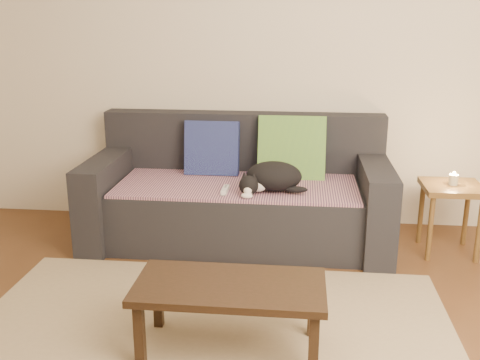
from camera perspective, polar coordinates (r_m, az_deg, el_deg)
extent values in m
cube|color=beige|center=(4.27, 0.52, 12.78)|extent=(4.50, 0.04, 2.60)
cube|color=#232328|center=(4.00, -0.24, -3.46)|extent=(1.70, 0.78, 0.42)
cube|color=#232328|center=(4.26, 0.36, 3.87)|extent=(2.10, 0.18, 0.45)
cube|color=#232328|center=(4.18, -13.30, -1.72)|extent=(0.20, 0.90, 0.60)
cube|color=#232328|center=(3.98, 13.49, -2.65)|extent=(0.20, 0.90, 0.60)
cube|color=#3B2546|center=(3.91, -0.28, -0.52)|extent=(1.66, 0.74, 0.02)
cube|color=#171250|center=(4.14, -2.86, 3.26)|extent=(0.40, 0.17, 0.41)
cube|color=#0B4A46|center=(4.09, 5.27, 3.05)|extent=(0.48, 0.25, 0.50)
ellipsoid|color=black|center=(3.74, 3.46, 0.39)|extent=(0.39, 0.30, 0.20)
sphere|color=black|center=(3.64, 0.89, -0.54)|extent=(0.14, 0.14, 0.13)
sphere|color=white|center=(3.60, 0.78, -1.09)|extent=(0.06, 0.06, 0.05)
ellipsoid|color=black|center=(3.68, 5.73, -0.96)|extent=(0.15, 0.06, 0.04)
cube|color=white|center=(3.72, -1.52, -1.00)|extent=(0.04, 0.15, 0.03)
cube|color=white|center=(3.68, 0.89, -1.19)|extent=(0.06, 0.15, 0.03)
cube|color=brown|center=(4.00, 20.78, -0.72)|extent=(0.39, 0.39, 0.04)
cylinder|color=brown|center=(3.90, 18.76, -4.72)|extent=(0.03, 0.03, 0.44)
cylinder|color=brown|center=(3.98, 23.13, -4.76)|extent=(0.03, 0.03, 0.44)
cylinder|color=brown|center=(4.18, 17.90, -3.22)|extent=(0.03, 0.03, 0.44)
cylinder|color=brown|center=(4.25, 21.98, -3.29)|extent=(0.03, 0.03, 0.44)
cylinder|color=beige|center=(3.99, 20.86, 0.02)|extent=(0.06, 0.06, 0.07)
sphere|color=#FFBF59|center=(3.97, 20.93, 0.65)|extent=(0.02, 0.02, 0.02)
cube|color=tan|center=(2.88, -3.41, -16.39)|extent=(2.50, 1.80, 0.01)
cube|color=black|center=(2.68, -1.05, -10.82)|extent=(0.90, 0.45, 0.04)
cube|color=black|center=(2.70, -10.16, -15.27)|extent=(0.04, 0.04, 0.32)
cube|color=black|center=(2.60, 7.48, -16.38)|extent=(0.04, 0.04, 0.32)
cube|color=black|center=(2.98, -8.31, -11.91)|extent=(0.04, 0.04, 0.32)
cube|color=black|center=(2.90, 7.37, -12.75)|extent=(0.04, 0.04, 0.32)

